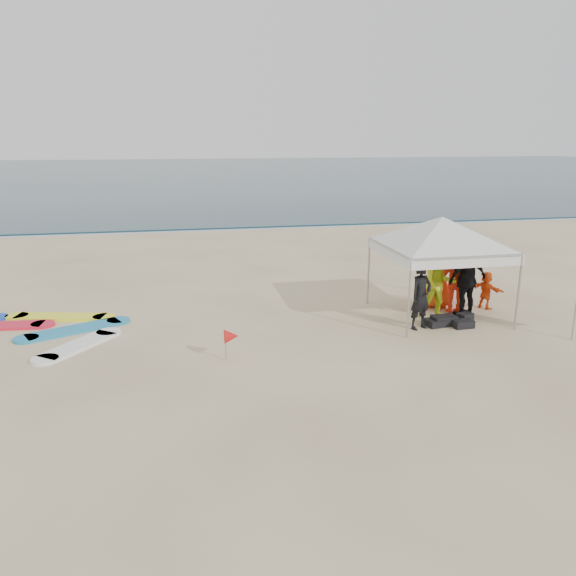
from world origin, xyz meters
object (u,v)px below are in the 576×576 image
Objects in this scene: marker_pennant at (231,336)px; surfboard_spread at (9,330)px; person_orange_b at (438,271)px; person_orange_a at (455,277)px; person_black_a at (421,296)px; person_black_b at (467,279)px; person_seated at (486,290)px; canopy_tent at (443,217)px; person_yellow at (439,284)px.

surfboard_spread is at bearing 151.07° from marker_pennant.
person_orange_b is 6.14m from marker_pennant.
person_orange_a is at bearing 19.76° from marker_pennant.
surfboard_spread is (-4.83, 2.67, -0.46)m from marker_pennant.
person_orange_b is 3.04× the size of marker_pennant.
person_black_a is 0.80× the size of person_orange_b.
person_orange_a is at bearing -96.40° from person_black_b.
marker_pennant is at bearing -28.93° from surfboard_spread.
person_seated is 0.26× the size of canopy_tent.
surfboard_spread is (-10.06, 0.95, -0.82)m from person_yellow.
person_black_a is 1.60m from person_black_b.
person_yellow reaches higher than person_black_a.
person_orange_b is (1.12, 1.49, 0.19)m from person_black_a.
marker_pennant is at bearing -160.76° from canopy_tent.
person_orange_b is at bearing 31.94° from person_black_a.
surfboard_spread is at bearing 13.43° from person_orange_b.
person_orange_b reaches higher than surfboard_spread.
person_orange_b reaches higher than person_black_b.
person_orange_a is at bearing 71.54° from person_seated.
person_orange_a is 2.85× the size of marker_pennant.
person_orange_b is 1.67m from canopy_tent.
person_black_a is 1.76m from person_orange_a.
marker_pennant is (-5.22, -1.72, -0.36)m from person_yellow.
person_seated is at bearing 12.57° from canopy_tent.
person_orange_a reaches higher than marker_pennant.
person_orange_a is at bearing 136.93° from person_orange_b.
person_yellow reaches higher than person_seated.
person_orange_b reaches higher than person_yellow.
person_yellow is (0.77, 0.69, 0.07)m from person_black_a.
person_orange_b reaches higher than marker_pennant.
person_black_b is 0.95m from person_orange_b.
person_orange_a is at bearing 24.19° from canopy_tent.
person_yellow is 0.89× the size of person_black_b.
person_orange_a is at bearing -3.06° from surfboard_spread.
person_yellow is 0.94× the size of person_orange_a.
person_seated is (1.20, -0.35, -0.48)m from person_orange_b.
person_yellow is 10.14m from surfboard_spread.
person_black_b is 0.98× the size of person_orange_b.
surfboard_spread is at bearing -178.99° from person_yellow.
person_yellow is 0.88× the size of person_orange_b.
canopy_tent reaches higher than person_seated.
marker_pennant is (-4.45, -1.03, -0.29)m from person_black_a.
person_orange_b reaches higher than person_black_a.
person_orange_b reaches higher than person_seated.
person_orange_b is at bearing 24.38° from marker_pennant.
canopy_tent is at bearing 81.89° from person_yellow.
person_black_b is 2.99× the size of marker_pennant.
canopy_tent is at bearing 79.32° from person_orange_b.
person_black_a is 0.42× the size of canopy_tent.
person_yellow is at bearing -5.40° from surfboard_spread.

